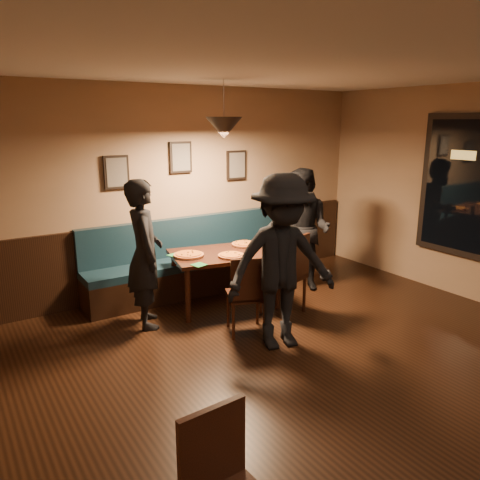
{
  "coord_description": "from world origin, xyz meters",
  "views": [
    {
      "loc": [
        -2.82,
        -2.36,
        2.33
      ],
      "look_at": [
        0.12,
        2.17,
        0.95
      ],
      "focal_mm": 35.0,
      "sensor_mm": 36.0,
      "label": 1
    }
  ],
  "objects_px": {
    "booth_bench": "(192,257)",
    "chair_near_right": "(283,274)",
    "dining_table": "(225,279)",
    "chair_near_left": "(246,293)",
    "diner_left": "(145,254)",
    "diner_front": "(282,263)",
    "tabasco_bottle": "(260,244)",
    "diner_right": "(303,230)",
    "soda_glass": "(275,245)"
  },
  "relations": [
    {
      "from": "booth_bench",
      "to": "chair_near_right",
      "type": "relative_size",
      "value": 2.95
    },
    {
      "from": "dining_table",
      "to": "chair_near_left",
      "type": "bearing_deg",
      "value": -92.71
    },
    {
      "from": "diner_left",
      "to": "booth_bench",
      "type": "bearing_deg",
      "value": -39.77
    },
    {
      "from": "diner_left",
      "to": "diner_front",
      "type": "height_order",
      "value": "diner_front"
    },
    {
      "from": "booth_bench",
      "to": "tabasco_bottle",
      "type": "bearing_deg",
      "value": -49.58
    },
    {
      "from": "diner_left",
      "to": "diner_right",
      "type": "xyz_separation_m",
      "value": [
        2.34,
        -0.02,
        -0.01
      ]
    },
    {
      "from": "dining_table",
      "to": "chair_near_left",
      "type": "height_order",
      "value": "chair_near_left"
    },
    {
      "from": "diner_front",
      "to": "tabasco_bottle",
      "type": "relative_size",
      "value": 16.2
    },
    {
      "from": "diner_right",
      "to": "chair_near_left",
      "type": "bearing_deg",
      "value": -83.46
    },
    {
      "from": "diner_front",
      "to": "diner_right",
      "type": "bearing_deg",
      "value": 56.41
    },
    {
      "from": "diner_left",
      "to": "tabasco_bottle",
      "type": "distance_m",
      "value": 1.58
    },
    {
      "from": "chair_near_left",
      "to": "tabasco_bottle",
      "type": "distance_m",
      "value": 1.08
    },
    {
      "from": "diner_right",
      "to": "diner_front",
      "type": "bearing_deg",
      "value": -68.63
    },
    {
      "from": "chair_near_right",
      "to": "diner_left",
      "type": "height_order",
      "value": "diner_left"
    },
    {
      "from": "chair_near_left",
      "to": "diner_front",
      "type": "relative_size",
      "value": 0.5
    },
    {
      "from": "dining_table",
      "to": "tabasco_bottle",
      "type": "bearing_deg",
      "value": 5.18
    },
    {
      "from": "booth_bench",
      "to": "diner_front",
      "type": "bearing_deg",
      "value": -88.85
    },
    {
      "from": "chair_near_left",
      "to": "soda_glass",
      "type": "distance_m",
      "value": 1.03
    },
    {
      "from": "chair_near_left",
      "to": "diner_right",
      "type": "height_order",
      "value": "diner_right"
    },
    {
      "from": "diner_right",
      "to": "tabasco_bottle",
      "type": "xyz_separation_m",
      "value": [
        -0.77,
        -0.05,
        -0.08
      ]
    },
    {
      "from": "chair_near_right",
      "to": "soda_glass",
      "type": "bearing_deg",
      "value": 53.09
    },
    {
      "from": "dining_table",
      "to": "diner_front",
      "type": "bearing_deg",
      "value": -81.6
    },
    {
      "from": "diner_front",
      "to": "soda_glass",
      "type": "bearing_deg",
      "value": 69.9
    },
    {
      "from": "dining_table",
      "to": "diner_right",
      "type": "xyz_separation_m",
      "value": [
        1.27,
        -0.02,
        0.5
      ]
    },
    {
      "from": "booth_bench",
      "to": "soda_glass",
      "type": "relative_size",
      "value": 21.85
    },
    {
      "from": "diner_front",
      "to": "soda_glass",
      "type": "distance_m",
      "value": 1.23
    },
    {
      "from": "booth_bench",
      "to": "tabasco_bottle",
      "type": "height_order",
      "value": "booth_bench"
    },
    {
      "from": "booth_bench",
      "to": "dining_table",
      "type": "relative_size",
      "value": 2.25
    },
    {
      "from": "diner_left",
      "to": "diner_right",
      "type": "distance_m",
      "value": 2.34
    },
    {
      "from": "chair_near_left",
      "to": "diner_left",
      "type": "bearing_deg",
      "value": 158.79
    },
    {
      "from": "booth_bench",
      "to": "diner_left",
      "type": "bearing_deg",
      "value": -144.42
    },
    {
      "from": "diner_left",
      "to": "soda_glass",
      "type": "xyz_separation_m",
      "value": [
        1.66,
        -0.25,
        -0.08
      ]
    },
    {
      "from": "booth_bench",
      "to": "diner_left",
      "type": "distance_m",
      "value": 1.22
    },
    {
      "from": "soda_glass",
      "to": "tabasco_bottle",
      "type": "relative_size",
      "value": 1.21
    },
    {
      "from": "dining_table",
      "to": "diner_front",
      "type": "distance_m",
      "value": 1.39
    },
    {
      "from": "soda_glass",
      "to": "diner_left",
      "type": "bearing_deg",
      "value": 171.35
    },
    {
      "from": "diner_left",
      "to": "diner_front",
      "type": "relative_size",
      "value": 0.94
    },
    {
      "from": "chair_near_right",
      "to": "diner_front",
      "type": "relative_size",
      "value": 0.55
    },
    {
      "from": "chair_near_left",
      "to": "soda_glass",
      "type": "bearing_deg",
      "value": 56.05
    },
    {
      "from": "dining_table",
      "to": "chair_near_left",
      "type": "distance_m",
      "value": 0.84
    },
    {
      "from": "diner_right",
      "to": "tabasco_bottle",
      "type": "distance_m",
      "value": 0.77
    },
    {
      "from": "booth_bench",
      "to": "diner_left",
      "type": "height_order",
      "value": "diner_left"
    },
    {
      "from": "diner_right",
      "to": "tabasco_bottle",
      "type": "relative_size",
      "value": 15.04
    },
    {
      "from": "booth_bench",
      "to": "chair_near_right",
      "type": "height_order",
      "value": "chair_near_right"
    },
    {
      "from": "diner_right",
      "to": "booth_bench",
      "type": "bearing_deg",
      "value": -137.64
    },
    {
      "from": "diner_left",
      "to": "diner_front",
      "type": "distance_m",
      "value": 1.6
    },
    {
      "from": "diner_front",
      "to": "soda_glass",
      "type": "relative_size",
      "value": 13.37
    },
    {
      "from": "dining_table",
      "to": "diner_right",
      "type": "bearing_deg",
      "value": 11.48
    },
    {
      "from": "dining_table",
      "to": "diner_left",
      "type": "height_order",
      "value": "diner_left"
    },
    {
      "from": "chair_near_right",
      "to": "diner_left",
      "type": "distance_m",
      "value": 1.69
    }
  ]
}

